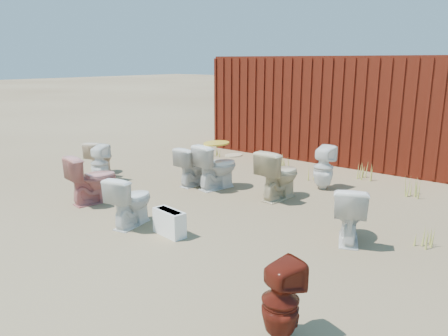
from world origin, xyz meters
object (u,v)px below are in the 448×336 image
Objects in this scene: toilet_front_e at (349,213)px; toilet_back_yellowlid at (217,166)px; toilet_back_e at (323,168)px; toilet_back_beige_right at (279,174)px; loose_tank at (169,223)px; toilet_front_maroon at (281,301)px; shipping_container at (342,107)px; toilet_front_pink at (93,179)px; toilet_back_beige_left at (100,158)px; toilet_front_c at (131,200)px; toilet_back_a at (100,164)px; toilet_front_a at (194,166)px.

toilet_back_yellowlid is (-2.89, 0.79, 0.04)m from toilet_front_e.
toilet_front_e is 2.38m from toilet_back_e.
toilet_back_beige_right reaches higher than loose_tank.
toilet_back_yellowlid is (-3.29, 3.13, 0.06)m from toilet_front_maroon.
toilet_front_maroon reaches higher than loose_tank.
toilet_front_pink is (-1.59, -6.08, -0.79)m from shipping_container.
toilet_back_beige_left is at bearing -28.95° from toilet_front_pink.
toilet_front_c is 1.01× the size of toilet_back_a.
toilet_back_a reaches higher than toilet_front_maroon.
toilet_back_beige_right is at bearing -37.30° from toilet_front_maroon.
toilet_back_e is at bearing -163.23° from toilet_back_a.
toilet_front_e is at bearing -64.46° from shipping_container.
toilet_back_beige_right is 1.06× the size of toilet_back_e.
toilet_back_yellowlid reaches higher than toilet_front_a.
shipping_container reaches higher than toilet_back_a.
toilet_front_maroon is 0.94× the size of toilet_front_e.
toilet_back_beige_right is 1.71× the size of loose_tank.
toilet_front_e is 0.91× the size of toilet_back_yellowlid.
toilet_back_e is at bearing -47.38° from toilet_front_maroon.
toilet_front_a is 2.46m from loose_tank.
toilet_back_beige_left is 0.82× the size of toilet_back_beige_right.
toilet_front_pink is at bearing 75.62° from toilet_front_a.
toilet_back_beige_right reaches higher than toilet_front_pink.
toilet_front_e reaches higher than loose_tank.
toilet_front_e is at bearing -59.67° from toilet_front_maroon.
shipping_container is 6.37m from loose_tank.
shipping_container is 7.94× the size of toilet_front_e.
toilet_front_e is (3.36, -0.69, 0.01)m from toilet_front_a.
toilet_back_beige_right is at bearing -160.28° from toilet_back_yellowlid.
toilet_back_yellowlid reaches higher than toilet_back_a.
toilet_front_c is 0.92× the size of toilet_back_e.
toilet_front_maroon is at bearing 147.80° from toilet_back_yellowlid.
toilet_back_beige_right is (2.28, 2.10, 0.02)m from toilet_front_pink.
toilet_front_a is 0.48m from toilet_back_yellowlid.
toilet_back_beige_right is 1.24m from toilet_back_yellowlid.
toilet_back_beige_left is 1.40× the size of loose_tank.
toilet_back_a is at bearing 118.21° from toilet_back_beige_left.
toilet_back_a is 0.86× the size of toilet_back_beige_right.
toilet_front_c is at bearing 178.17° from toilet_front_pink.
toilet_front_e reaches higher than toilet_back_a.
toilet_back_beige_right is 1.06m from toilet_back_e.
toilet_front_pink is 1.28m from toilet_back_a.
toilet_back_yellowlid is (1.06, 1.92, 0.01)m from toilet_front_pink.
shipping_container is at bearing -48.53° from toilet_front_maroon.
toilet_front_maroon is 1.42× the size of loose_tank.
toilet_front_c is 2.52m from toilet_back_a.
toilet_back_e reaches higher than toilet_back_a.
toilet_back_beige_left is 2.64m from toilet_back_yellowlid.
toilet_front_a is at bearing 14.10° from toilet_back_beige_right.
shipping_container reaches higher than loose_tank.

